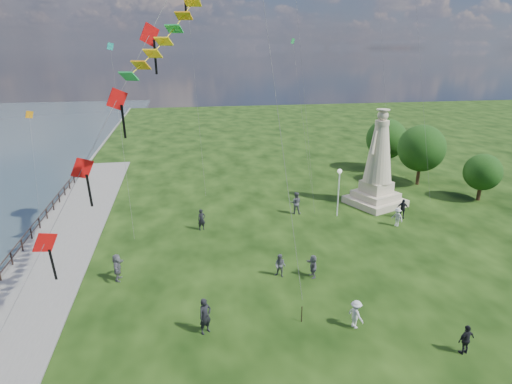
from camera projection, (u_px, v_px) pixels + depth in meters
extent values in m
cube|color=slate|center=(31.00, 295.00, 24.32)|extent=(5.00, 60.00, 0.10)
cylinder|color=black|center=(0.00, 275.00, 25.66)|extent=(0.11, 0.11, 1.00)
cylinder|color=black|center=(12.00, 259.00, 27.53)|extent=(0.11, 0.11, 1.00)
cylinder|color=black|center=(22.00, 246.00, 29.39)|extent=(0.11, 0.11, 1.00)
cylinder|color=black|center=(31.00, 234.00, 31.26)|extent=(0.11, 0.11, 1.00)
cylinder|color=black|center=(39.00, 224.00, 33.13)|extent=(0.11, 0.11, 1.00)
cylinder|color=black|center=(47.00, 214.00, 34.99)|extent=(0.11, 0.11, 1.00)
cylinder|color=black|center=(53.00, 206.00, 36.86)|extent=(0.11, 0.11, 1.00)
cylinder|color=black|center=(59.00, 198.00, 38.73)|extent=(0.11, 0.11, 1.00)
cylinder|color=black|center=(65.00, 191.00, 40.59)|extent=(0.11, 0.11, 1.00)
cylinder|color=black|center=(70.00, 185.00, 42.46)|extent=(0.11, 0.11, 1.00)
cylinder|color=black|center=(74.00, 179.00, 44.32)|extent=(0.11, 0.11, 1.00)
cylinder|color=black|center=(78.00, 174.00, 46.19)|extent=(0.11, 0.11, 1.00)
cylinder|color=black|center=(82.00, 169.00, 48.06)|extent=(0.11, 0.11, 1.00)
cylinder|color=black|center=(85.00, 165.00, 49.92)|extent=(0.11, 0.11, 1.00)
cube|color=black|center=(0.00, 274.00, 25.65)|extent=(0.06, 52.00, 0.06)
cube|color=beige|center=(375.00, 201.00, 38.56)|extent=(5.48, 5.48, 0.60)
cube|color=beige|center=(375.00, 195.00, 38.37)|extent=(4.17, 4.17, 0.60)
cube|color=beige|center=(376.00, 186.00, 38.11)|extent=(2.87, 2.87, 1.00)
cylinder|color=beige|center=(382.00, 123.00, 36.29)|extent=(1.57, 1.57, 0.40)
sphere|color=beige|center=(383.00, 115.00, 36.10)|extent=(0.92, 0.92, 0.92)
cylinder|color=beige|center=(384.00, 110.00, 35.94)|extent=(1.10, 1.10, 0.10)
cylinder|color=silver|center=(338.00, 195.00, 35.40)|extent=(0.11, 0.11, 3.79)
sphere|color=white|center=(340.00, 171.00, 34.76)|extent=(0.38, 0.38, 0.38)
cylinder|color=#382314|center=(418.00, 173.00, 43.95)|extent=(0.36, 0.36, 2.36)
sphere|color=#15370F|center=(422.00, 148.00, 43.11)|extent=(4.71, 4.71, 4.71)
cylinder|color=#382314|center=(479.00, 192.00, 39.48)|extent=(0.36, 0.36, 1.67)
sphere|color=#15370F|center=(483.00, 172.00, 38.88)|extent=(3.34, 3.34, 3.34)
cylinder|color=#382314|center=(384.00, 161.00, 49.13)|extent=(0.36, 0.36, 2.26)
sphere|color=#15370F|center=(386.00, 139.00, 48.32)|extent=(4.52, 4.52, 4.52)
imported|color=black|center=(205.00, 316.00, 20.93)|extent=(0.83, 0.76, 1.89)
imported|color=#595960|center=(280.00, 266.00, 26.19)|extent=(0.85, 0.78, 1.49)
imported|color=silver|center=(356.00, 314.00, 21.39)|extent=(0.82, 1.10, 1.52)
imported|color=black|center=(466.00, 340.00, 19.54)|extent=(0.95, 0.61, 1.50)
imported|color=#595960|center=(117.00, 267.00, 25.78)|extent=(0.78, 1.63, 1.71)
imported|color=black|center=(202.00, 220.00, 32.97)|extent=(0.72, 0.59, 1.69)
imported|color=#595960|center=(296.00, 203.00, 36.21)|extent=(1.07, 0.85, 1.91)
imported|color=silver|center=(397.00, 217.00, 33.72)|extent=(0.89, 1.10, 1.51)
imported|color=black|center=(403.00, 209.00, 35.32)|extent=(1.06, 0.78, 1.63)
imported|color=#595960|center=(313.00, 266.00, 26.19)|extent=(0.66, 1.38, 1.46)
cube|color=red|center=(45.00, 243.00, 16.90)|extent=(0.87, 0.64, 1.03)
cube|color=black|center=(53.00, 265.00, 17.14)|extent=(0.10, 0.28, 1.48)
cube|color=red|center=(82.00, 168.00, 17.52)|extent=(0.87, 0.64, 1.03)
cube|color=black|center=(89.00, 191.00, 17.76)|extent=(0.10, 0.28, 1.48)
cube|color=red|center=(117.00, 99.00, 18.13)|extent=(0.87, 0.64, 1.03)
cube|color=black|center=(123.00, 122.00, 18.37)|extent=(0.10, 0.28, 1.48)
cube|color=red|center=(150.00, 35.00, 18.75)|extent=(0.87, 0.64, 1.03)
cube|color=black|center=(155.00, 57.00, 18.99)|extent=(0.10, 0.28, 1.48)
cylinder|color=black|center=(302.00, 314.00, 21.93)|extent=(0.06, 0.06, 0.90)
cube|color=yellow|center=(193.00, 2.00, 15.57)|extent=(0.68, 0.69, 0.24)
cube|color=orange|center=(184.00, 16.00, 15.24)|extent=(0.67, 0.69, 0.26)
cube|color=green|center=(174.00, 29.00, 14.90)|extent=(0.66, 0.69, 0.27)
cube|color=yellow|center=(164.00, 41.00, 14.55)|extent=(0.65, 0.68, 0.28)
cube|color=yellow|center=(153.00, 53.00, 14.19)|extent=(0.63, 0.68, 0.29)
cube|color=orange|center=(141.00, 65.00, 13.83)|extent=(0.61, 0.67, 0.30)
cube|color=green|center=(129.00, 76.00, 13.46)|extent=(0.60, 0.66, 0.31)
cube|color=#1CADA5|center=(110.00, 46.00, 31.71)|extent=(0.51, 0.39, 0.57)
cylinder|color=#595959|center=(122.00, 142.00, 31.61)|extent=(1.02, 5.02, 13.49)
cylinder|color=#595959|center=(305.00, 99.00, 35.73)|extent=(1.02, 5.02, 18.63)
cylinder|color=#595959|center=(385.00, 86.00, 39.67)|extent=(1.02, 5.02, 20.06)
cylinder|color=#595959|center=(194.00, 72.00, 39.28)|extent=(1.02, 5.02, 22.59)
cube|color=green|center=(293.00, 41.00, 42.68)|extent=(0.51, 0.39, 0.57)
cylinder|color=#595959|center=(302.00, 115.00, 42.67)|extent=(1.02, 5.02, 14.03)
cube|color=orange|center=(29.00, 115.00, 29.55)|extent=(0.51, 0.39, 0.57)
cylinder|color=#595959|center=(37.00, 187.00, 28.73)|extent=(1.02, 5.01, 9.00)
cylinder|color=#595959|center=(423.00, 99.00, 38.54)|extent=(1.02, 5.02, 18.07)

